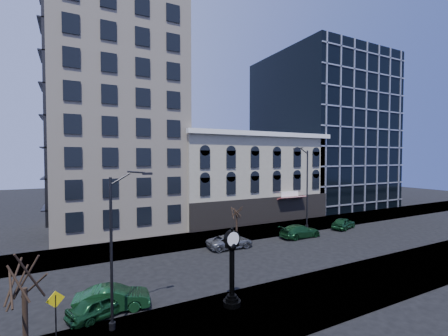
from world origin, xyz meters
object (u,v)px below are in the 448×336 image
street_lamp_near (123,207)px  warning_sign (56,307)px  car_near_b (113,298)px  street_clock (232,270)px  car_near_a (102,305)px

street_lamp_near → warning_sign: street_lamp_near is taller
car_near_b → street_lamp_near: bearing=-162.2°
warning_sign → car_near_b: bearing=20.2°
street_clock → street_lamp_near: 7.43m
street_lamp_near → car_near_b: size_ratio=1.95×
street_clock → car_near_b: street_clock is taller
street_lamp_near → car_near_b: street_lamp_near is taller
street_clock → car_near_a: size_ratio=1.25×
warning_sign → car_near_b: size_ratio=0.59×
street_clock → car_near_b: (-6.43, 2.96, -1.56)m
car_near_a → car_near_b: car_near_b is taller
street_clock → car_near_a: bearing=151.8°
car_near_a → street_clock: bearing=-131.3°
street_lamp_near → street_clock: bearing=-8.9°
warning_sign → car_near_a: bearing=21.3°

